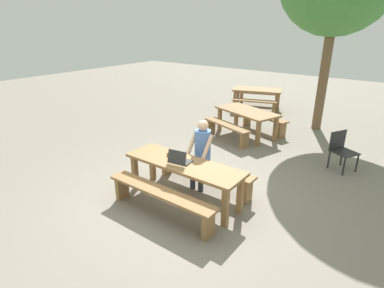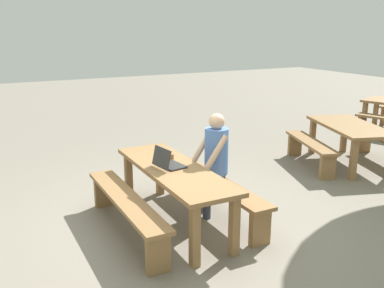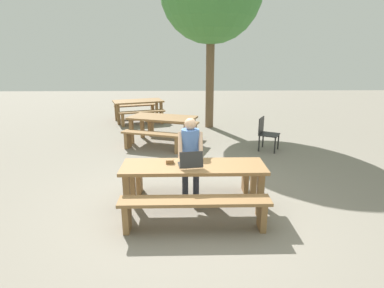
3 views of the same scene
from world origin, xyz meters
name	(u,v)px [view 1 (image 1 of 3)]	position (x,y,z in m)	size (l,w,h in m)	color
ground_plane	(184,199)	(0.00, 0.00, 0.00)	(30.00, 30.00, 0.00)	gray
picnic_table_front	(184,168)	(0.00, 0.00, 0.60)	(2.12, 0.66, 0.71)	olive
bench_near	(160,196)	(0.00, -0.60, 0.35)	(2.01, 0.30, 0.45)	olive
bench_far	(204,170)	(0.00, 0.60, 0.35)	(2.01, 0.30, 0.45)	olive
laptop	(180,160)	(-0.05, -0.05, 0.77)	(0.37, 0.34, 0.25)	#2D2D2D
small_pouch	(171,154)	(-0.35, 0.09, 0.74)	(0.11, 0.10, 0.06)	olive
person_seated	(202,150)	(-0.03, 0.56, 0.75)	(0.40, 0.40, 1.29)	#333847
plastic_chair	(342,150)	(1.85, 2.94, 0.43)	(0.59, 0.59, 0.80)	#262626
picnic_table_mid	(257,92)	(-1.72, 6.36, 0.60)	(1.83, 1.33, 0.71)	olive
bench_mid_south	(254,104)	(-1.51, 5.74, 0.34)	(1.50, 0.76, 0.46)	olive
bench_mid_north	(259,96)	(-1.93, 6.99, 0.34)	(1.50, 0.76, 0.46)	olive
picnic_table_rear	(247,114)	(-0.70, 3.62, 0.59)	(1.87, 1.33, 0.70)	olive
bench_rear_south	(227,128)	(-0.92, 2.97, 0.33)	(1.54, 0.77, 0.45)	olive
bench_rear_north	(264,120)	(-0.48, 4.27, 0.33)	(1.54, 0.77, 0.45)	olive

